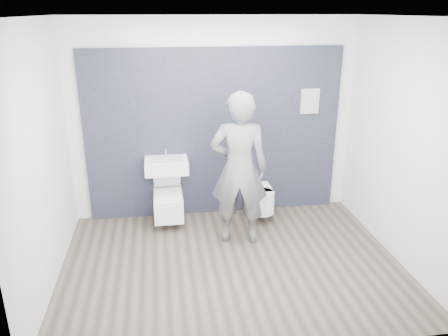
{
  "coord_description": "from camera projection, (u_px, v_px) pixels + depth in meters",
  "views": [
    {
      "loc": [
        -0.77,
        -4.46,
        2.86
      ],
      "look_at": [
        0.0,
        0.6,
        1.0
      ],
      "focal_mm": 35.0,
      "sensor_mm": 36.0,
      "label": 1
    }
  ],
  "objects": [
    {
      "name": "visitor",
      "position": [
        239.0,
        169.0,
        5.44
      ],
      "size": [
        0.79,
        0.59,
        1.97
      ],
      "primitive_type": "imported",
      "rotation": [
        0.0,
        0.0,
        2.97
      ],
      "color": "slate",
      "rests_on": "ground"
    },
    {
      "name": "toilet_square",
      "position": [
        168.0,
        204.0,
        6.1
      ],
      "size": [
        0.4,
        0.57,
        0.69
      ],
      "color": "white",
      "rests_on": "ground"
    },
    {
      "name": "room_shell",
      "position": [
        233.0,
        122.0,
        4.64
      ],
      "size": [
        4.0,
        4.0,
        4.0
      ],
      "color": "silver",
      "rests_on": "ground"
    },
    {
      "name": "info_placard",
      "position": [
        303.0,
        206.0,
        6.75
      ],
      "size": [
        0.27,
        0.03,
        0.36
      ],
      "primitive_type": "cube",
      "color": "white",
      "rests_on": "ground"
    },
    {
      "name": "washbasin",
      "position": [
        166.0,
        165.0,
        5.97
      ],
      "size": [
        0.58,
        0.44,
        0.44
      ],
      "color": "white",
      "rests_on": "ground"
    },
    {
      "name": "ground",
      "position": [
        232.0,
        263.0,
        5.23
      ],
      "size": [
        4.0,
        4.0,
        0.0
      ],
      "primitive_type": "plane",
      "color": "brown",
      "rests_on": "ground"
    },
    {
      "name": "toilet_rounded",
      "position": [
        260.0,
        199.0,
        6.28
      ],
      "size": [
        0.35,
        0.59,
        0.32
      ],
      "color": "white",
      "rests_on": "ground"
    },
    {
      "name": "tile_wall",
      "position": [
        215.0,
        211.0,
        6.6
      ],
      "size": [
        3.6,
        0.06,
        2.4
      ],
      "primitive_type": "cube",
      "color": "black",
      "rests_on": "ground"
    }
  ]
}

